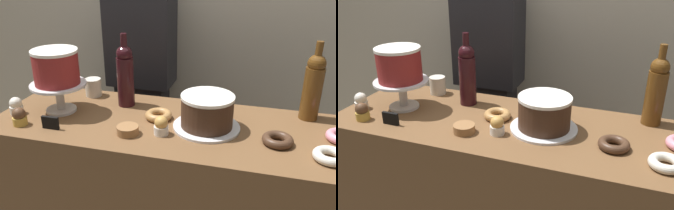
# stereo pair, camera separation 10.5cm
# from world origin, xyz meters

# --- Properties ---
(cake_stand_pedestal) EXTENTS (0.24, 0.24, 0.13)m
(cake_stand_pedestal) POSITION_xyz_m (-0.48, -0.01, 1.00)
(cake_stand_pedestal) COLOR silver
(cake_stand_pedestal) RESTS_ON display_counter
(white_layer_cake) EXTENTS (0.19, 0.19, 0.15)m
(white_layer_cake) POSITION_xyz_m (-0.48, -0.01, 1.11)
(white_layer_cake) COLOR maroon
(white_layer_cake) RESTS_ON cake_stand_pedestal
(silver_serving_platter) EXTENTS (0.26, 0.26, 0.01)m
(silver_serving_platter) POSITION_xyz_m (0.16, -0.00, 0.91)
(silver_serving_platter) COLOR white
(silver_serving_platter) RESTS_ON display_counter
(chocolate_round_cake) EXTENTS (0.21, 0.21, 0.13)m
(chocolate_round_cake) POSITION_xyz_m (0.16, -0.00, 0.98)
(chocolate_round_cake) COLOR #3D2619
(chocolate_round_cake) RESTS_ON silver_serving_platter
(wine_bottle_amber) EXTENTS (0.08, 0.08, 0.33)m
(wine_bottle_amber) POSITION_xyz_m (0.55, 0.20, 1.05)
(wine_bottle_amber) COLOR #5B3814
(wine_bottle_amber) RESTS_ON display_counter
(wine_bottle_dark_red) EXTENTS (0.08, 0.08, 0.33)m
(wine_bottle_dark_red) POSITION_xyz_m (-0.23, 0.13, 1.05)
(wine_bottle_dark_red) COLOR black
(wine_bottle_dark_red) RESTS_ON display_counter
(cupcake_caramel) EXTENTS (0.06, 0.06, 0.07)m
(cupcake_caramel) POSITION_xyz_m (-0.00, -0.10, 0.94)
(cupcake_caramel) COLOR white
(cupcake_caramel) RESTS_ON display_counter
(cupcake_chocolate) EXTENTS (0.06, 0.06, 0.07)m
(cupcake_chocolate) POSITION_xyz_m (-0.57, -0.17, 0.94)
(cupcake_chocolate) COLOR gold
(cupcake_chocolate) RESTS_ON display_counter
(cupcake_vanilla) EXTENTS (0.06, 0.06, 0.07)m
(cupcake_vanilla) POSITION_xyz_m (-0.65, -0.08, 0.94)
(cupcake_vanilla) COLOR white
(cupcake_vanilla) RESTS_ON display_counter
(donut_sugar) EXTENTS (0.11, 0.11, 0.03)m
(donut_sugar) POSITION_xyz_m (0.59, -0.13, 0.93)
(donut_sugar) COLOR silver
(donut_sugar) RESTS_ON display_counter
(donut_chocolate) EXTENTS (0.11, 0.11, 0.03)m
(donut_chocolate) POSITION_xyz_m (0.43, -0.06, 0.93)
(donut_chocolate) COLOR #472D1E
(donut_chocolate) RESTS_ON display_counter
(donut_maple) EXTENTS (0.11, 0.11, 0.03)m
(donut_maple) POSITION_xyz_m (-0.05, 0.03, 0.93)
(donut_maple) COLOR #B27F47
(donut_maple) RESTS_ON display_counter
(cookie_stack) EXTENTS (0.08, 0.08, 0.03)m
(cookie_stack) POSITION_xyz_m (-0.12, -0.13, 0.93)
(cookie_stack) COLOR olive
(cookie_stack) RESTS_ON display_counter
(price_sign_chalkboard) EXTENTS (0.07, 0.01, 0.05)m
(price_sign_chalkboard) POSITION_xyz_m (-0.43, -0.17, 0.94)
(price_sign_chalkboard) COLOR black
(price_sign_chalkboard) RESTS_ON display_counter
(coffee_cup_ceramic) EXTENTS (0.08, 0.08, 0.08)m
(coffee_cup_ceramic) POSITION_xyz_m (-0.43, 0.19, 0.95)
(coffee_cup_ceramic) COLOR silver
(coffee_cup_ceramic) RESTS_ON display_counter
(barista_figure) EXTENTS (0.36, 0.22, 1.60)m
(barista_figure) POSITION_xyz_m (-0.32, 0.59, 0.84)
(barista_figure) COLOR black
(barista_figure) RESTS_ON ground_plane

